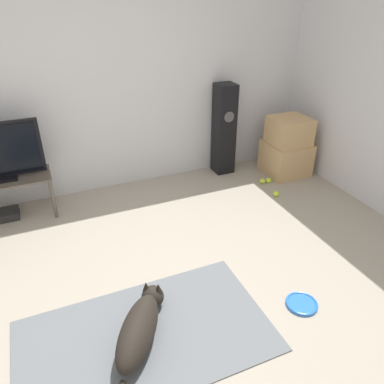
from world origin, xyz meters
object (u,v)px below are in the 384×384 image
(cardboard_box_lower, at_px, (286,158))
(cardboard_box_upper, at_px, (289,131))
(tennis_ball_loose_on_carpet, at_px, (263,181))
(frisbee, at_px, (302,304))
(game_console, at_px, (2,215))
(tennis_ball_by_boxes, at_px, (269,180))
(dog, at_px, (140,327))
(tv_stand, at_px, (2,185))
(tennis_ball_near_speaker, at_px, (276,194))
(floor_speaker, at_px, (224,130))

(cardboard_box_lower, bearing_deg, cardboard_box_upper, -125.63)
(tennis_ball_loose_on_carpet, bearing_deg, cardboard_box_lower, 19.30)
(frisbee, xyz_separation_m, game_console, (-2.15, 2.25, 0.03))
(tennis_ball_by_boxes, bearing_deg, frisbee, -116.10)
(tennis_ball_loose_on_carpet, bearing_deg, dog, -141.00)
(cardboard_box_upper, xyz_separation_m, tv_stand, (-3.30, 0.26, -0.19))
(frisbee, bearing_deg, cardboard_box_upper, 58.10)
(dog, bearing_deg, tennis_ball_loose_on_carpet, 39.00)
(frisbee, distance_m, tennis_ball_loose_on_carpet, 2.01)
(cardboard_box_lower, xyz_separation_m, tv_stand, (-3.31, 0.25, 0.19))
(tv_stand, bearing_deg, tennis_ball_near_speaker, -14.34)
(floor_speaker, height_order, tennis_ball_loose_on_carpet, floor_speaker)
(frisbee, distance_m, floor_speaker, 2.48)
(cardboard_box_lower, bearing_deg, frisbee, -121.92)
(game_console, bearing_deg, cardboard_box_lower, -4.43)
(tv_stand, height_order, game_console, tv_stand)
(frisbee, bearing_deg, game_console, 133.75)
(cardboard_box_upper, bearing_deg, frisbee, -121.90)
(cardboard_box_upper, bearing_deg, tennis_ball_near_speaker, -133.14)
(tv_stand, bearing_deg, tennis_ball_by_boxes, -7.90)
(cardboard_box_lower, relative_size, tennis_ball_by_boxes, 7.89)
(floor_speaker, distance_m, tennis_ball_loose_on_carpet, 0.81)
(frisbee, bearing_deg, cardboard_box_lower, 58.08)
(floor_speaker, relative_size, tennis_ball_near_speaker, 17.29)
(cardboard_box_upper, height_order, tennis_ball_near_speaker, cardboard_box_upper)
(tennis_ball_by_boxes, bearing_deg, tennis_ball_loose_on_carpet, 169.06)
(tennis_ball_by_boxes, bearing_deg, tv_stand, 172.10)
(tennis_ball_by_boxes, bearing_deg, cardboard_box_lower, 25.39)
(cardboard_box_upper, xyz_separation_m, game_console, (-3.38, 0.27, -0.54))
(cardboard_box_upper, distance_m, tv_stand, 3.31)
(cardboard_box_lower, xyz_separation_m, cardboard_box_upper, (-0.01, -0.01, 0.37))
(frisbee, bearing_deg, tv_stand, 132.86)
(dog, distance_m, frisbee, 1.26)
(game_console, bearing_deg, tennis_ball_near_speaker, -14.23)
(tv_stand, bearing_deg, dog, -68.09)
(tennis_ball_loose_on_carpet, bearing_deg, tennis_ball_near_speaker, -94.56)
(floor_speaker, height_order, game_console, floor_speaker)
(frisbee, relative_size, tv_stand, 0.26)
(cardboard_box_lower, xyz_separation_m, floor_speaker, (-0.71, 0.38, 0.36))
(game_console, bearing_deg, frisbee, -46.25)
(tennis_ball_near_speaker, xyz_separation_m, tennis_ball_loose_on_carpet, (0.03, 0.33, 0.00))
(tennis_ball_by_boxes, xyz_separation_m, tennis_ball_near_speaker, (-0.11, -0.32, 0.00))
(dog, height_order, game_console, dog)
(tennis_ball_by_boxes, bearing_deg, game_console, 172.03)
(tennis_ball_near_speaker, height_order, tennis_ball_loose_on_carpet, same)
(tennis_ball_loose_on_carpet, bearing_deg, frisbee, -113.89)
(cardboard_box_lower, xyz_separation_m, tennis_ball_loose_on_carpet, (-0.42, -0.15, -0.18))
(dog, distance_m, cardboard_box_upper, 3.09)
(dog, height_order, floor_speaker, floor_speaker)
(floor_speaker, bearing_deg, cardboard_box_upper, -28.86)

